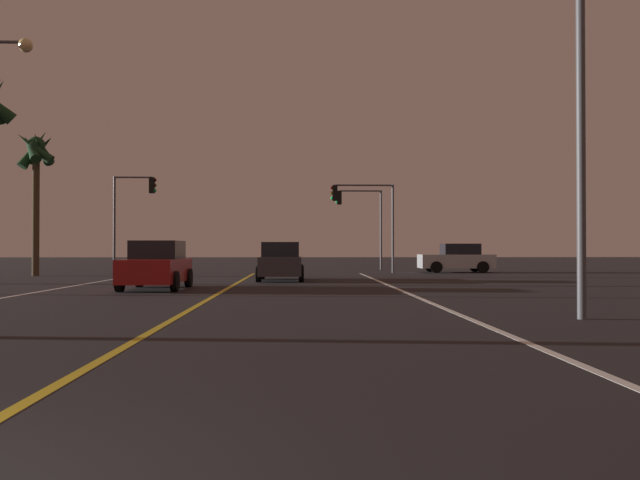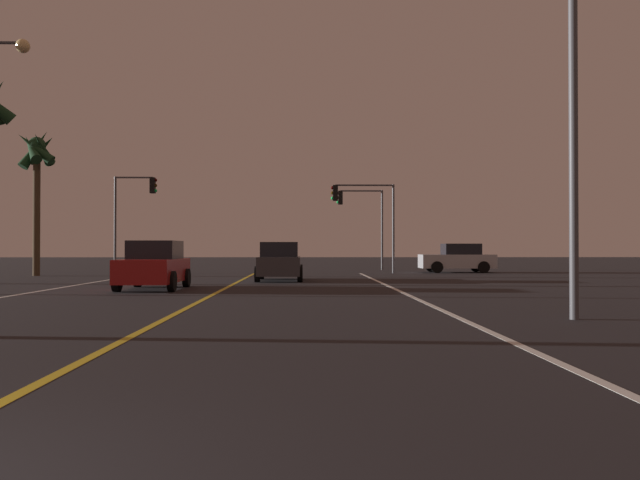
{
  "view_description": "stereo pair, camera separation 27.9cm",
  "coord_description": "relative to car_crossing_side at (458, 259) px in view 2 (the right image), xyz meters",
  "views": [
    {
      "loc": [
        2.54,
        -3.2,
        1.44
      ],
      "look_at": [
        3.66,
        31.7,
        1.87
      ],
      "focal_mm": 37.0,
      "sensor_mm": 36.0,
      "label": 1
    },
    {
      "loc": [
        2.82,
        -3.2,
        1.44
      ],
      "look_at": [
        3.66,
        31.7,
        1.87
      ],
      "focal_mm": 37.0,
      "sensor_mm": 36.0,
      "label": 2
    }
  ],
  "objects": [
    {
      "name": "palm_tree_left_far",
      "position": [
        -22.94,
        -4.14,
        5.23
      ],
      "size": [
        2.14,
        2.17,
        7.74
      ],
      "color": "#473826",
      "rests_on": "ground"
    },
    {
      "name": "traffic_light_near_right",
      "position": [
        -5.7,
        -0.79,
        3.02
      ],
      "size": [
        3.68,
        0.36,
        5.11
      ],
      "rotation": [
        0.0,
        0.0,
        3.14
      ],
      "color": "#4C4C51",
      "rests_on": "ground"
    },
    {
      "name": "lane_edge_right",
      "position": [
        -5.86,
        -21.33,
        -0.82
      ],
      "size": [
        0.16,
        40.09,
        0.01
      ],
      "primitive_type": "cube",
      "color": "silver",
      "rests_on": "ground"
    },
    {
      "name": "car_ahead_far",
      "position": [
        -10.13,
        -9.42,
        0.0
      ],
      "size": [
        2.02,
        4.3,
        1.7
      ],
      "rotation": [
        0.0,
        0.0,
        1.57
      ],
      "color": "black",
      "rests_on": "ground"
    },
    {
      "name": "traffic_light_near_left",
      "position": [
        -18.73,
        -0.79,
        3.24
      ],
      "size": [
        2.45,
        0.36,
        5.52
      ],
      "color": "#4C4C51",
      "rests_on": "ground"
    },
    {
      "name": "street_lamp_right_near",
      "position": [
        -4.01,
        -25.4,
        4.18
      ],
      "size": [
        1.87,
        0.44,
        7.9
      ],
      "rotation": [
        0.0,
        0.0,
        3.14
      ],
      "color": "#4C4C51",
      "rests_on": "ground"
    },
    {
      "name": "car_crossing_side",
      "position": [
        0.0,
        0.0,
        0.0
      ],
      "size": [
        4.3,
        2.02,
        1.7
      ],
      "rotation": [
        0.0,
        0.0,
        3.14
      ],
      "color": "black",
      "rests_on": "ground"
    },
    {
      "name": "traffic_light_far_right",
      "position": [
        -5.37,
        4.71,
        3.1
      ],
      "size": [
        3.08,
        0.36,
        5.26
      ],
      "rotation": [
        0.0,
        0.0,
        3.14
      ],
      "color": "#4C4C51",
      "rests_on": "ground"
    },
    {
      "name": "lane_center_divider",
      "position": [
        -11.88,
        -21.33,
        -0.82
      ],
      "size": [
        0.16,
        40.09,
        0.01
      ],
      "primitive_type": "cube",
      "color": "gold",
      "rests_on": "ground"
    },
    {
      "name": "car_oncoming",
      "position": [
        -14.32,
        -15.35,
        0.0
      ],
      "size": [
        2.02,
        4.3,
        1.7
      ],
      "rotation": [
        0.0,
        0.0,
        -1.57
      ],
      "color": "black",
      "rests_on": "ground"
    }
  ]
}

